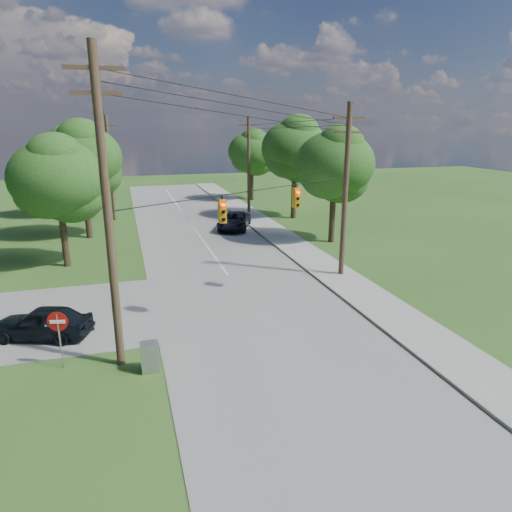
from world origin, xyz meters
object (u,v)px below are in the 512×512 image
object	(u,v)px
pole_ne	(345,189)
pole_north_e	(249,164)
pole_north_w	(110,168)
control_cabinet	(150,357)
car_cross_dark	(42,322)
car_main_north	(234,221)
pole_sw	(107,211)
do_not_enter_sign	(58,328)

from	to	relation	value
pole_ne	pole_north_e	size ratio (longest dim) A/B	1.05
pole_north_e	pole_north_w	xyz separation A→B (m)	(-13.90, 0.00, 0.00)
pole_north_e	control_cabinet	world-z (taller)	pole_north_e
pole_north_e	car_cross_dark	distance (m)	31.49
pole_ne	car_main_north	bearing A→B (deg)	103.10
pole_north_e	car_main_north	size ratio (longest dim) A/B	1.85
pole_sw	pole_north_w	size ratio (longest dim) A/B	1.20
pole_north_w	car_main_north	xyz separation A→B (m)	(10.50, -7.38, -4.35)
pole_sw	car_main_north	world-z (taller)	pole_sw
pole_north_e	control_cabinet	bearing A→B (deg)	-112.11
pole_ne	pole_north_w	xyz separation A→B (m)	(-13.90, 22.00, -0.34)
pole_north_w	control_cabinet	bearing A→B (deg)	-87.19
car_cross_dark	control_cabinet	xyz separation A→B (m)	(4.42, -4.25, -0.15)
car_cross_dark	control_cabinet	world-z (taller)	car_cross_dark
pole_ne	control_cabinet	bearing A→B (deg)	-145.50
car_cross_dark	pole_sw	bearing A→B (deg)	63.67
car_cross_dark	do_not_enter_sign	distance (m)	3.36
pole_ne	pole_north_w	world-z (taller)	pole_ne
car_main_north	pole_ne	bearing A→B (deg)	-54.45
control_cabinet	pole_ne	bearing A→B (deg)	33.94
pole_ne	car_cross_dark	world-z (taller)	pole_ne
pole_ne	pole_north_e	xyz separation A→B (m)	(-0.00, 22.00, -0.34)
pole_sw	car_cross_dark	size ratio (longest dim) A/B	2.79
pole_north_e	do_not_enter_sign	size ratio (longest dim) A/B	4.20
pole_ne	do_not_enter_sign	xyz separation A→B (m)	(-15.71, -7.29, -3.73)
pole_sw	pole_ne	size ratio (longest dim) A/B	1.14
do_not_enter_sign	pole_ne	bearing A→B (deg)	37.52
pole_ne	do_not_enter_sign	size ratio (longest dim) A/B	4.41
pole_sw	car_cross_dark	bearing A→B (deg)	134.87
pole_sw	control_cabinet	distance (m)	5.79
pole_sw	pole_north_w	xyz separation A→B (m)	(-0.40, 29.60, -1.10)
pole_sw	car_main_north	size ratio (longest dim) A/B	2.22
do_not_enter_sign	pole_sw	bearing A→B (deg)	4.64
pole_sw	pole_north_e	bearing A→B (deg)	65.48
pole_ne	control_cabinet	distance (m)	15.81
control_cabinet	pole_north_e	bearing A→B (deg)	67.32
pole_north_e	pole_north_w	bearing A→B (deg)	180.00
do_not_enter_sign	pole_north_w	bearing A→B (deg)	99.10
pole_ne	control_cabinet	size ratio (longest dim) A/B	8.55
pole_sw	pole_ne	bearing A→B (deg)	29.38
car_cross_dark	control_cabinet	bearing A→B (deg)	64.87
pole_sw	do_not_enter_sign	world-z (taller)	pole_sw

